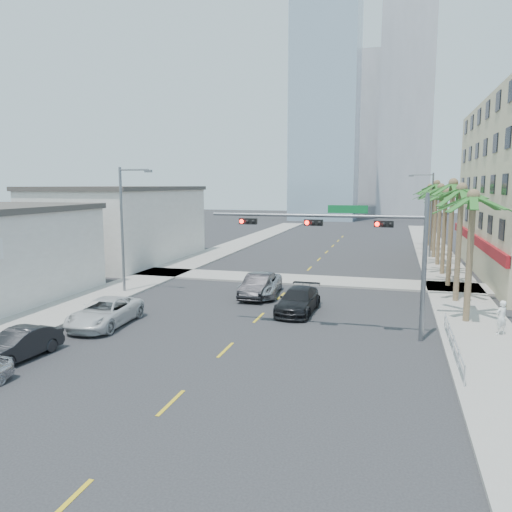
{
  "coord_description": "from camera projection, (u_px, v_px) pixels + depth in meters",
  "views": [
    {
      "loc": [
        7.52,
        -17.55,
        7.79
      ],
      "look_at": [
        -0.5,
        11.19,
        3.5
      ],
      "focal_mm": 35.0,
      "sensor_mm": 36.0,
      "label": 1
    }
  ],
  "objects": [
    {
      "name": "pedestrian",
      "position": [
        501.0,
        318.0,
        25.5
      ],
      "size": [
        0.78,
        0.72,
        1.79
      ],
      "primitive_type": "imported",
      "rotation": [
        0.0,
        0.0,
        3.75
      ],
      "color": "white",
      "rests_on": "sidewalk_right"
    },
    {
      "name": "palm_tree_1",
      "position": [
        462.0,
        190.0,
        32.1
      ],
      "size": [
        4.8,
        4.8,
        8.16
      ],
      "color": "brown",
      "rests_on": "ground"
    },
    {
      "name": "palm_tree_3",
      "position": [
        446.0,
        193.0,
        42.07
      ],
      "size": [
        4.8,
        4.8,
        7.8
      ],
      "color": "brown",
      "rests_on": "ground"
    },
    {
      "name": "ground",
      "position": [
        193.0,
        382.0,
        19.84
      ],
      "size": [
        260.0,
        260.0,
        0.0
      ],
      "primitive_type": "plane",
      "color": "#262628",
      "rests_on": "ground"
    },
    {
      "name": "sidewalk_cross",
      "position": [
        297.0,
        280.0,
        40.81
      ],
      "size": [
        80.0,
        4.0,
        0.15
      ],
      "primitive_type": "cube",
      "color": "gray",
      "rests_on": "ground"
    },
    {
      "name": "palm_tree_5",
      "position": [
        437.0,
        185.0,
        51.88
      ],
      "size": [
        4.8,
        4.8,
        8.52
      ],
      "color": "brown",
      "rests_on": "ground"
    },
    {
      "name": "car_parked_mid",
      "position": [
        19.0,
        345.0,
        22.29
      ],
      "size": [
        1.85,
        4.29,
        1.37
      ],
      "primitive_type": "imported",
      "rotation": [
        0.0,
        0.0,
        -0.1
      ],
      "color": "black",
      "rests_on": "ground"
    },
    {
      "name": "palm_tree_2",
      "position": [
        453.0,
        185.0,
        37.01
      ],
      "size": [
        4.8,
        4.8,
        8.52
      ],
      "color": "brown",
      "rests_on": "ground"
    },
    {
      "name": "tower_far_right",
      "position": [
        406.0,
        90.0,
        118.07
      ],
      "size": [
        12.0,
        12.0,
        60.0
      ],
      "primitive_type": "cube",
      "color": "#ADADB2",
      "rests_on": "ground"
    },
    {
      "name": "palm_tree_6",
      "position": [
        433.0,
        191.0,
        56.94
      ],
      "size": [
        4.8,
        4.8,
        7.8
      ],
      "color": "brown",
      "rests_on": "ground"
    },
    {
      "name": "traffic_signal_mast",
      "position": [
        359.0,
        239.0,
        25.17
      ],
      "size": [
        11.12,
        0.54,
        7.2
      ],
      "color": "slate",
      "rests_on": "ground"
    },
    {
      "name": "car_lane_right",
      "position": [
        298.0,
        300.0,
        30.53
      ],
      "size": [
        2.28,
        5.22,
        1.49
      ],
      "primitive_type": "imported",
      "rotation": [
        0.0,
        0.0,
        -0.04
      ],
      "color": "black",
      "rests_on": "ground"
    },
    {
      "name": "building_left_far",
      "position": [
        122.0,
        226.0,
        51.21
      ],
      "size": [
        11.0,
        18.0,
        7.2
      ],
      "primitive_type": "cube",
      "color": "beige",
      "rests_on": "ground"
    },
    {
      "name": "car_parked_far",
      "position": [
        105.0,
        312.0,
        27.65
      ],
      "size": [
        2.73,
        5.5,
        1.5
      ],
      "primitive_type": "imported",
      "rotation": [
        0.0,
        0.0,
        0.04
      ],
      "color": "silver",
      "rests_on": "ground"
    },
    {
      "name": "car_lane_center",
      "position": [
        260.0,
        284.0,
        35.29
      ],
      "size": [
        3.2,
        5.89,
        1.57
      ],
      "primitive_type": "imported",
      "rotation": [
        0.0,
        0.0,
        0.11
      ],
      "color": "#A9A9AD",
      "rests_on": "ground"
    },
    {
      "name": "palm_tree_0",
      "position": [
        473.0,
        198.0,
        27.19
      ],
      "size": [
        4.8,
        4.8,
        7.8
      ],
      "color": "brown",
      "rests_on": "ground"
    },
    {
      "name": "tower_far_center",
      "position": [
        358.0,
        136.0,
        136.84
      ],
      "size": [
        16.0,
        16.0,
        42.0
      ],
      "primitive_type": "cube",
      "color": "#ADADB2",
      "rests_on": "ground"
    },
    {
      "name": "car_lane_left",
      "position": [
        258.0,
        286.0,
        34.66
      ],
      "size": [
        1.73,
        4.83,
        1.58
      ],
      "primitive_type": "imported",
      "rotation": [
        0.0,
        0.0,
        0.01
      ],
      "color": "black",
      "rests_on": "ground"
    },
    {
      "name": "palm_tree_7",
      "position": [
        430.0,
        187.0,
        61.85
      ],
      "size": [
        4.8,
        4.8,
        8.16
      ],
      "color": "brown",
      "rests_on": "ground"
    },
    {
      "name": "sidewalk_right",
      "position": [
        457.0,
        293.0,
        35.71
      ],
      "size": [
        4.0,
        120.0,
        0.15
      ],
      "primitive_type": "cube",
      "color": "gray",
      "rests_on": "ground"
    },
    {
      "name": "tower_far_left",
      "position": [
        326.0,
        110.0,
        109.14
      ],
      "size": [
        14.0,
        14.0,
        48.0
      ],
      "primitive_type": "cube",
      "color": "#99B2C6",
      "rests_on": "ground"
    },
    {
      "name": "streetlight_right",
      "position": [
        429.0,
        211.0,
        52.43
      ],
      "size": [
        2.55,
        0.25,
        9.0
      ],
      "color": "slate",
      "rests_on": "ground"
    },
    {
      "name": "palm_tree_4",
      "position": [
        441.0,
        188.0,
        46.98
      ],
      "size": [
        4.8,
        4.8,
        8.16
      ],
      "color": "brown",
      "rests_on": "ground"
    },
    {
      "name": "sidewalk_left",
      "position": [
        153.0,
        277.0,
        42.09
      ],
      "size": [
        4.0,
        120.0,
        0.15
      ],
      "primitive_type": "cube",
      "color": "gray",
      "rests_on": "ground"
    },
    {
      "name": "guardrail",
      "position": [
        453.0,
        342.0,
        22.73
      ],
      "size": [
        0.08,
        8.08,
        1.0
      ],
      "color": "silver",
      "rests_on": "ground"
    },
    {
      "name": "streetlight_left",
      "position": [
        124.0,
        223.0,
        35.4
      ],
      "size": [
        2.55,
        0.25,
        9.0
      ],
      "color": "slate",
      "rests_on": "ground"
    }
  ]
}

